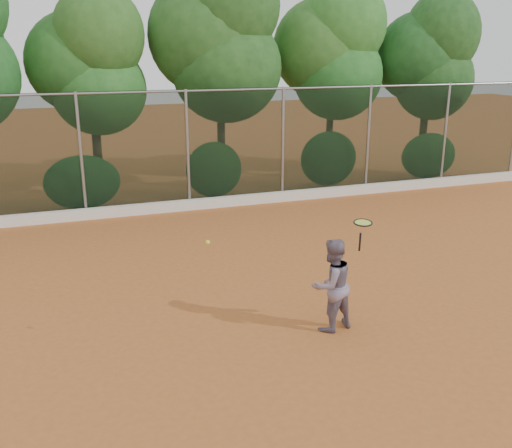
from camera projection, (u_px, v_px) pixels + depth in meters
name	position (u px, v px, depth m)	size (l,w,h in m)	color
ground	(273.00, 301.00, 10.88)	(80.00, 80.00, 0.00)	#AC5D28
concrete_curb	(191.00, 205.00, 16.98)	(24.00, 0.20, 0.30)	silver
tennis_player	(332.00, 285.00, 9.59)	(0.79, 0.61, 1.62)	slate
chainlink_fence	(188.00, 147.00, 16.63)	(24.09, 0.09, 3.50)	black
foliage_backdrop	(153.00, 55.00, 17.48)	(23.70, 3.63, 7.55)	#402B18
tennis_racket	(363.00, 225.00, 9.24)	(0.40, 0.40, 0.54)	black
tennis_ball_in_flight	(208.00, 242.00, 8.31)	(0.07, 0.07, 0.07)	#DBE935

